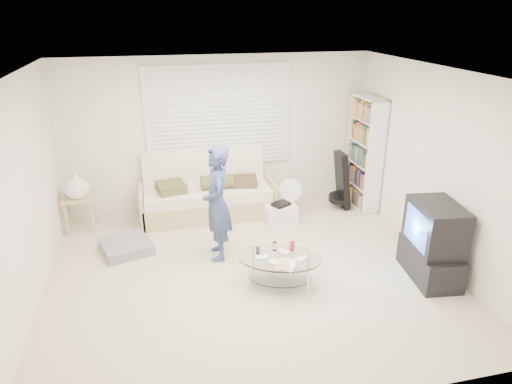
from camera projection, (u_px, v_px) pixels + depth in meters
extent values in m
plane|color=#BFAE95|center=(248.00, 272.00, 5.88)|extent=(5.00, 5.00, 0.00)
cube|color=silver|center=(219.00, 134.00, 7.44)|extent=(5.00, 0.02, 2.50)
cube|color=silver|center=(312.00, 287.00, 3.38)|extent=(5.00, 0.02, 2.50)
cube|color=silver|center=(20.00, 200.00, 4.88)|extent=(0.02, 4.50, 2.50)
cube|color=silver|center=(435.00, 166.00, 5.93)|extent=(0.02, 4.50, 2.50)
cube|color=white|center=(247.00, 74.00, 4.94)|extent=(5.00, 4.50, 0.02)
cube|color=white|center=(219.00, 116.00, 7.30)|extent=(2.32, 0.06, 1.62)
cube|color=black|center=(219.00, 116.00, 7.28)|extent=(2.20, 0.01, 1.50)
cube|color=silver|center=(219.00, 117.00, 7.26)|extent=(2.16, 0.04, 1.50)
cube|color=silver|center=(219.00, 116.00, 7.28)|extent=(2.32, 0.08, 1.62)
cube|color=tan|center=(208.00, 206.00, 7.41)|extent=(2.06, 0.82, 0.33)
cube|color=#F5EACD|center=(207.00, 193.00, 7.30)|extent=(1.98, 0.76, 0.16)
cube|color=#F5EACD|center=(204.00, 167.00, 7.50)|extent=(1.98, 0.23, 0.63)
cube|color=tan|center=(142.00, 205.00, 7.15)|extent=(0.06, 0.82, 0.58)
cube|color=tan|center=(269.00, 194.00, 7.58)|extent=(0.06, 0.82, 0.58)
cube|color=#444821|center=(171.00, 187.00, 7.09)|extent=(0.49, 0.49, 0.14)
cylinder|color=#444821|center=(217.00, 182.00, 7.20)|extent=(0.52, 0.23, 0.23)
cube|color=#493824|center=(245.00, 181.00, 7.37)|extent=(0.43, 0.43, 0.12)
cube|color=slate|center=(127.00, 246.00, 6.36)|extent=(0.79, 0.79, 0.14)
cube|color=tan|center=(78.00, 198.00, 6.82)|extent=(0.46, 0.37, 0.04)
cube|color=tan|center=(67.00, 219.00, 6.76)|extent=(0.04, 0.04, 0.50)
cube|color=tan|center=(93.00, 217.00, 6.84)|extent=(0.04, 0.04, 0.50)
cube|color=tan|center=(69.00, 212.00, 7.01)|extent=(0.04, 0.04, 0.50)
cube|color=tan|center=(95.00, 209.00, 7.09)|extent=(0.04, 0.04, 0.50)
imported|color=white|center=(76.00, 185.00, 6.74)|extent=(0.37, 0.37, 0.39)
cube|color=white|center=(365.00, 153.00, 7.51)|extent=(0.29, 0.79, 1.86)
cube|color=black|center=(342.00, 180.00, 7.57)|extent=(0.24, 0.35, 0.96)
cylinder|color=black|center=(339.00, 198.00, 7.68)|extent=(0.35, 0.36, 0.14)
cylinder|color=white|center=(288.00, 213.00, 7.52)|extent=(0.25, 0.25, 0.03)
cylinder|color=white|center=(289.00, 204.00, 7.46)|extent=(0.04, 0.04, 0.32)
cylinder|color=white|center=(289.00, 189.00, 7.36)|extent=(0.39, 0.21, 0.38)
cylinder|color=white|center=(289.00, 189.00, 7.36)|extent=(0.11, 0.08, 0.10)
cube|color=white|center=(281.00, 214.00, 7.20)|extent=(0.49, 0.36, 0.28)
cube|color=black|center=(281.00, 204.00, 7.13)|extent=(0.32, 0.29, 0.05)
cube|color=black|center=(430.00, 262.00, 5.71)|extent=(0.59, 0.96, 0.40)
cube|color=black|center=(436.00, 227.00, 5.53)|extent=(0.60, 0.81, 0.59)
cube|color=#4C87DF|center=(417.00, 228.00, 5.50)|extent=(0.09, 0.58, 0.45)
ellipsoid|color=silver|center=(279.00, 258.00, 5.48)|extent=(1.18, 0.96, 0.02)
ellipsoid|color=silver|center=(279.00, 276.00, 5.58)|extent=(0.90, 0.73, 0.01)
cylinder|color=silver|center=(248.00, 279.00, 5.41)|extent=(0.03, 0.03, 0.35)
cylinder|color=silver|center=(308.00, 283.00, 5.33)|extent=(0.03, 0.03, 0.35)
cylinder|color=silver|center=(253.00, 261.00, 5.79)|extent=(0.03, 0.03, 0.35)
cylinder|color=silver|center=(308.00, 265.00, 5.70)|extent=(0.03, 0.03, 0.35)
cube|color=white|center=(262.00, 258.00, 5.43)|extent=(0.15, 0.11, 0.04)
cube|color=white|center=(284.00, 252.00, 5.55)|extent=(0.16, 0.17, 0.04)
cube|color=white|center=(301.00, 259.00, 5.40)|extent=(0.17, 0.16, 0.04)
cube|color=white|center=(274.00, 263.00, 5.33)|extent=(0.14, 0.16, 0.04)
cylinder|color=silver|center=(275.00, 246.00, 5.62)|extent=(0.06, 0.06, 0.11)
cylinder|color=#C92542|center=(292.00, 246.00, 5.61)|extent=(0.06, 0.06, 0.12)
cube|color=black|center=(258.00, 250.00, 5.61)|extent=(0.08, 0.16, 0.02)
cube|color=white|center=(286.00, 265.00, 5.32)|extent=(0.32, 0.34, 0.01)
cube|color=tan|center=(282.00, 265.00, 5.30)|extent=(0.24, 0.29, 0.01)
imported|color=navy|center=(217.00, 204.00, 5.97)|extent=(0.40, 0.59, 1.56)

